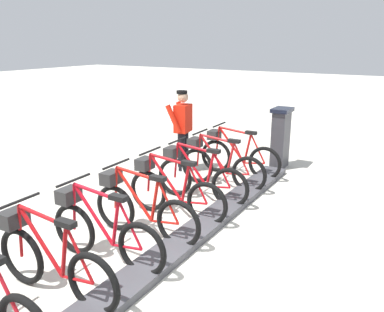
# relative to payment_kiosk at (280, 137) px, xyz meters

# --- Properties ---
(ground_plane) EXTENTS (60.00, 60.00, 0.00)m
(ground_plane) POSITION_rel_payment_kiosk_xyz_m (-0.05, 4.23, -0.67)
(ground_plane) COLOR beige
(dock_rail_base) EXTENTS (0.44, 7.75, 0.10)m
(dock_rail_base) POSITION_rel_payment_kiosk_xyz_m (-0.05, 4.23, -0.62)
(dock_rail_base) COLOR #47474C
(dock_rail_base) RESTS_ON ground
(payment_kiosk) EXTENTS (0.36, 0.52, 1.28)m
(payment_kiosk) POSITION_rel_payment_kiosk_xyz_m (0.00, 0.00, 0.00)
(payment_kiosk) COLOR #38383D
(payment_kiosk) RESTS_ON ground
(bike_docked_0) EXTENTS (1.72, 0.54, 1.02)m
(bike_docked_0) POSITION_rel_payment_kiosk_xyz_m (0.57, 0.96, -0.24)
(bike_docked_0) COLOR black
(bike_docked_0) RESTS_ON ground
(bike_docked_1) EXTENTS (1.72, 0.54, 1.02)m
(bike_docked_1) POSITION_rel_payment_kiosk_xyz_m (0.57, 1.73, -0.24)
(bike_docked_1) COLOR black
(bike_docked_1) RESTS_ON ground
(bike_docked_2) EXTENTS (1.72, 0.54, 1.02)m
(bike_docked_2) POSITION_rel_payment_kiosk_xyz_m (0.57, 2.50, -0.24)
(bike_docked_2) COLOR black
(bike_docked_2) RESTS_ON ground
(bike_docked_3) EXTENTS (1.72, 0.54, 1.02)m
(bike_docked_3) POSITION_rel_payment_kiosk_xyz_m (0.57, 3.28, -0.24)
(bike_docked_3) COLOR black
(bike_docked_3) RESTS_ON ground
(bike_docked_4) EXTENTS (1.72, 0.54, 1.02)m
(bike_docked_4) POSITION_rel_payment_kiosk_xyz_m (0.57, 4.05, -0.24)
(bike_docked_4) COLOR black
(bike_docked_4) RESTS_ON ground
(bike_docked_5) EXTENTS (1.72, 0.54, 1.02)m
(bike_docked_5) POSITION_rel_payment_kiosk_xyz_m (0.57, 4.82, -0.24)
(bike_docked_5) COLOR black
(bike_docked_5) RESTS_ON ground
(bike_docked_6) EXTENTS (1.72, 0.54, 1.02)m
(bike_docked_6) POSITION_rel_payment_kiosk_xyz_m (0.57, 5.59, -0.24)
(bike_docked_6) COLOR black
(bike_docked_6) RESTS_ON ground
(worker_near_rack) EXTENTS (0.49, 0.67, 1.66)m
(worker_near_rack) POSITION_rel_payment_kiosk_xyz_m (1.68, 1.21, 0.24)
(worker_near_rack) COLOR white
(worker_near_rack) RESTS_ON ground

